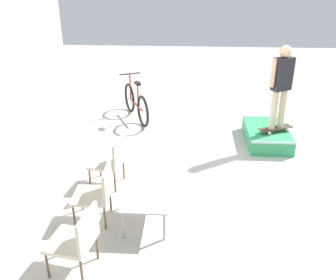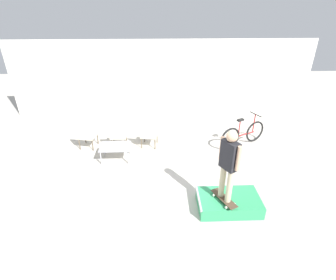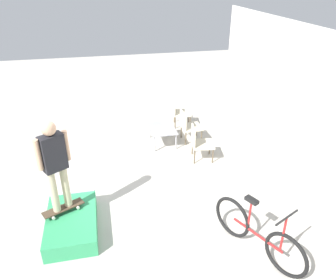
# 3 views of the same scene
# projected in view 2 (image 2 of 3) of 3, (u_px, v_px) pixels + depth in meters

# --- Properties ---
(ground_plane) EXTENTS (24.00, 24.00, 0.00)m
(ground_plane) POSITION_uv_depth(u_px,v_px,m) (166.00, 187.00, 6.85)
(ground_plane) COLOR #B7B2A8
(house_wall_back) EXTENTS (12.00, 0.06, 3.00)m
(house_wall_back) POSITION_uv_depth(u_px,v_px,m) (162.00, 79.00, 10.52)
(house_wall_back) COLOR white
(house_wall_back) RESTS_ON ground_plane
(skate_ramp_box) EXTENTS (1.45, 0.86, 0.33)m
(skate_ramp_box) POSITION_uv_depth(u_px,v_px,m) (228.00, 202.00, 6.09)
(skate_ramp_box) COLOR #339E60
(skate_ramp_box) RESTS_ON ground_plane
(skateboard_on_ramp) EXTENTS (0.49, 0.74, 0.07)m
(skateboard_on_ramp) POSITION_uv_depth(u_px,v_px,m) (224.00, 198.00, 5.87)
(skateboard_on_ramp) COLOR #473828
(skateboard_on_ramp) RESTS_ON skate_ramp_box
(person_skater) EXTENTS (0.36, 0.50, 1.68)m
(person_skater) POSITION_uv_depth(u_px,v_px,m) (229.00, 161.00, 5.39)
(person_skater) COLOR #C6B793
(person_skater) RESTS_ON skateboard_on_ramp
(coffee_table) EXTENTS (0.90, 0.66, 0.45)m
(coffee_table) POSITION_uv_depth(u_px,v_px,m) (115.00, 148.00, 7.84)
(coffee_table) COLOR #9E9EA3
(coffee_table) RESTS_ON ground_plane
(patio_chair_left) EXTENTS (0.60, 0.60, 0.86)m
(patio_chair_left) POSITION_uv_depth(u_px,v_px,m) (86.00, 135.00, 8.39)
(patio_chair_left) COLOR brown
(patio_chair_left) RESTS_ON ground_plane
(patio_chair_center) EXTENTS (0.53, 0.53, 0.86)m
(patio_chair_center) POSITION_uv_depth(u_px,v_px,m) (118.00, 135.00, 8.42)
(patio_chair_center) COLOR brown
(patio_chair_center) RESTS_ON ground_plane
(patio_chair_right) EXTENTS (0.60, 0.60, 0.86)m
(patio_chair_right) POSITION_uv_depth(u_px,v_px,m) (149.00, 134.00, 8.46)
(patio_chair_right) COLOR brown
(patio_chair_right) RESTS_ON ground_plane
(bicycle) EXTENTS (1.66, 0.85, 1.04)m
(bicycle) POSITION_uv_depth(u_px,v_px,m) (243.00, 134.00, 8.63)
(bicycle) COLOR black
(bicycle) RESTS_ON ground_plane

